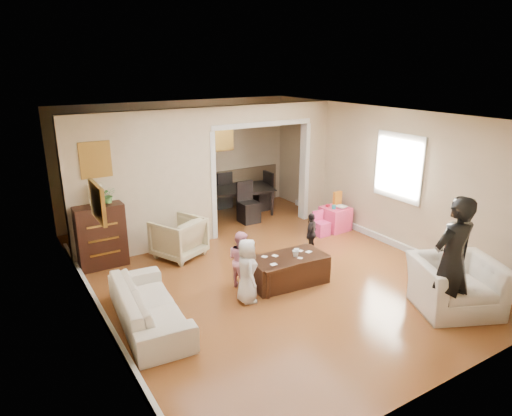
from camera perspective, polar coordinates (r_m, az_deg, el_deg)
floor at (r=7.83m, az=0.77°, el=-7.71°), size 7.00×7.00×0.00m
partition_left at (r=8.39m, az=-13.87°, el=2.97°), size 2.75×0.18×2.60m
partition_right at (r=10.19m, az=7.19°, el=5.93°), size 0.55×0.18×2.60m
partition_header at (r=9.23m, az=0.62°, el=11.90°), size 2.22×0.18×0.35m
window_pane at (r=8.77m, az=17.59°, el=4.96°), size 0.03×0.95×1.10m
framed_art_partition at (r=7.98m, az=-19.58°, el=5.75°), size 0.45×0.03×0.55m
framed_art_sofa_wall at (r=5.70m, az=-19.37°, el=0.71°), size 0.03×0.55×0.40m
framed_art_alcove at (r=10.73m, az=-4.12°, el=8.79°), size 0.45×0.03×0.55m
sofa at (r=6.37m, az=-13.33°, el=-11.82°), size 0.91×1.97×0.56m
armchair_back at (r=8.31m, az=-9.73°, el=-3.68°), size 1.05×1.06×0.73m
armchair_front at (r=7.11m, az=23.83°, el=-8.85°), size 1.44×1.37×0.73m
dresser at (r=8.22m, az=-19.02°, el=-3.28°), size 0.81×0.45×1.11m
table_lamp at (r=8.00m, az=-19.54°, el=1.64°), size 0.22×0.22×0.36m
potted_plant at (r=8.05m, az=-18.13°, el=1.56°), size 0.24×0.21×0.27m
coffee_table at (r=7.30m, az=4.08°, el=-7.78°), size 1.27×0.73×0.45m
coffee_cup at (r=7.21m, az=5.01°, el=-5.74°), size 0.12×0.12×0.10m
play_table at (r=9.68m, az=9.94°, el=-1.31°), size 0.54×0.54×0.50m
cereal_box at (r=9.71m, az=10.21°, el=1.19°), size 0.20×0.08×0.30m
cyan_cup at (r=9.49m, az=9.78°, el=0.14°), size 0.08×0.08×0.08m
toy_block at (r=9.61m, az=9.02°, el=0.30°), size 0.10×0.09×0.05m
play_bowl at (r=9.54m, az=10.73°, el=0.10°), size 0.24×0.24×0.06m
dining_table at (r=10.51m, az=-2.72°, el=0.84°), size 1.94×1.36×0.62m
adult_person at (r=6.51m, az=23.47°, el=-6.16°), size 0.69×0.48×1.79m
child_kneel_a at (r=6.66m, az=-1.14°, el=-7.91°), size 0.43×0.54×0.98m
child_kneel_b at (r=7.09m, az=-1.94°, el=-6.48°), size 0.45×0.52×0.92m
child_toddler at (r=8.37m, az=6.98°, el=-3.20°), size 0.49×0.42×0.78m
craft_papers at (r=7.26m, az=4.08°, el=-5.95°), size 0.86×0.44×0.00m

